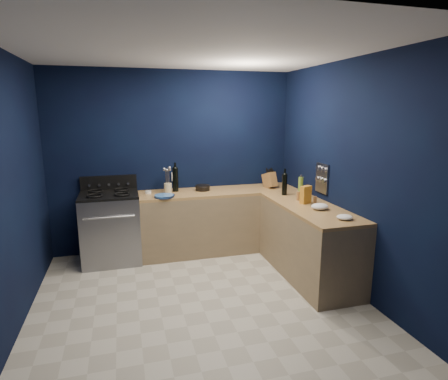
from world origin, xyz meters
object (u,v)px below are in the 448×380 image
object	(u,v)px
utensil_crock	(168,188)
crouton_bag	(306,195)
gas_range	(111,229)
plate_stack	(164,196)
knife_block	(270,180)

from	to	relation	value
utensil_crock	crouton_bag	distance (m)	1.90
gas_range	plate_stack	bearing A→B (deg)	-15.70
knife_block	crouton_bag	xyz separation A→B (m)	(0.06, -1.02, -0.00)
utensil_crock	crouton_bag	bearing A→B (deg)	-34.04
knife_block	crouton_bag	size ratio (longest dim) A/B	1.00
crouton_bag	gas_range	bearing A→B (deg)	134.16
plate_stack	crouton_bag	xyz separation A→B (m)	(1.66, -0.80, 0.09)
crouton_bag	knife_block	bearing A→B (deg)	70.45
gas_range	knife_block	distance (m)	2.38
gas_range	crouton_bag	xyz separation A→B (m)	(2.37, -1.00, 0.55)
gas_range	knife_block	bearing A→B (deg)	0.42
knife_block	gas_range	bearing A→B (deg)	163.71
gas_range	crouton_bag	size ratio (longest dim) A/B	4.20
gas_range	utensil_crock	xyz separation A→B (m)	(0.80, 0.07, 0.51)
plate_stack	utensil_crock	size ratio (longest dim) A/B	1.93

